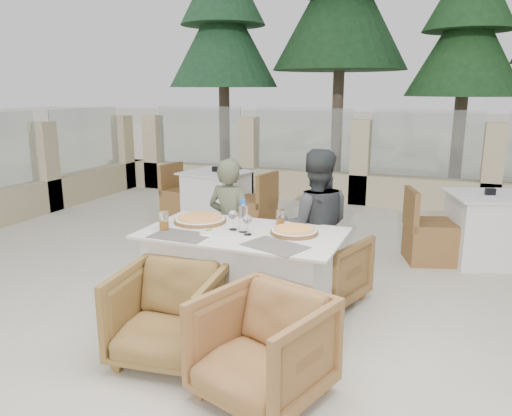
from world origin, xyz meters
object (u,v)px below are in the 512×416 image
(beer_glass_left, at_px, (164,221))
(armchair_far_right, at_px, (323,268))
(bg_table_b, at_px, (486,229))
(diner_right, at_px, (315,227))
(armchair_near_left, at_px, (169,314))
(wine_glass_near, at_px, (248,224))
(olive_dish, at_px, (209,232))
(beer_glass_right, at_px, (280,218))
(water_bottle, at_px, (243,216))
(armchair_far_left, at_px, (236,254))
(diner_left, at_px, (230,226))
(pizza_left, at_px, (200,219))
(wine_glass_centre, at_px, (233,219))
(dining_table, at_px, (243,277))
(pizza_right, at_px, (294,231))
(armchair_near_right, at_px, (262,348))
(bg_table_a, at_px, (217,199))

(beer_glass_left, relative_size, armchair_far_right, 0.22)
(bg_table_b, bearing_deg, diner_right, -149.70)
(armchair_near_left, height_order, diner_right, diner_right)
(wine_glass_near, bearing_deg, olive_dish, -160.38)
(beer_glass_right, distance_m, armchair_near_left, 1.23)
(water_bottle, relative_size, armchair_far_left, 0.42)
(diner_right, bearing_deg, armchair_near_left, 44.32)
(armchair_near_left, relative_size, diner_left, 0.57)
(pizza_left, distance_m, beer_glass_left, 0.36)
(armchair_near_left, bearing_deg, beer_glass_left, 115.97)
(wine_glass_centre, bearing_deg, dining_table, -16.37)
(pizza_right, relative_size, diner_right, 0.27)
(armchair_near_right, height_order, diner_left, diner_left)
(pizza_right, xyz_separation_m, armchair_far_right, (0.12, 0.54, -0.48))
(beer_glass_right, height_order, olive_dish, beer_glass_right)
(pizza_left, bearing_deg, beer_glass_left, -116.71)
(pizza_left, xyz_separation_m, olive_dish, (0.24, -0.31, -0.01))
(dining_table, bearing_deg, armchair_far_right, 50.70)
(armchair_far_left, bearing_deg, armchair_far_right, 149.51)
(beer_glass_left, bearing_deg, armchair_far_left, 77.06)
(pizza_left, height_order, bg_table_b, pizza_left)
(wine_glass_centre, distance_m, armchair_near_right, 1.27)
(pizza_right, relative_size, wine_glass_centre, 2.05)
(pizza_left, xyz_separation_m, beer_glass_right, (0.68, 0.13, 0.04))
(olive_dish, bearing_deg, dining_table, 37.45)
(water_bottle, xyz_separation_m, wine_glass_near, (0.07, -0.07, -0.04))
(dining_table, distance_m, armchair_near_left, 0.78)
(water_bottle, xyz_separation_m, armchair_far_right, (0.52, 0.63, -0.59))
(pizza_right, bearing_deg, water_bottle, -166.96)
(water_bottle, bearing_deg, armchair_far_right, 50.85)
(dining_table, distance_m, diner_right, 0.82)
(wine_glass_near, relative_size, bg_table_b, 0.11)
(wine_glass_centre, xyz_separation_m, bg_table_a, (-1.41, 2.59, -0.48))
(wine_glass_centre, distance_m, olive_dish, 0.24)
(pizza_left, height_order, wine_glass_near, wine_glass_near)
(pizza_left, distance_m, armchair_near_left, 1.02)
(pizza_right, height_order, diner_left, diner_left)
(armchair_far_left, bearing_deg, armchair_near_right, 96.34)
(armchair_far_right, distance_m, bg_table_a, 2.84)
(pizza_right, relative_size, bg_table_b, 0.23)
(wine_glass_near, bearing_deg, bg_table_a, 120.47)
(armchair_near_left, height_order, bg_table_a, bg_table_a)
(armchair_near_left, bearing_deg, wine_glass_centre, 71.28)
(wine_glass_centre, bearing_deg, armchair_far_left, 112.13)
(diner_left, bearing_deg, pizza_right, 157.67)
(armchair_far_right, xyz_separation_m, bg_table_b, (1.42, 1.67, 0.07))
(dining_table, bearing_deg, armchair_far_left, 117.10)
(pizza_left, height_order, armchair_far_right, pizza_left)
(pizza_left, relative_size, beer_glass_right, 3.19)
(wine_glass_centre, relative_size, armchair_near_left, 0.25)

